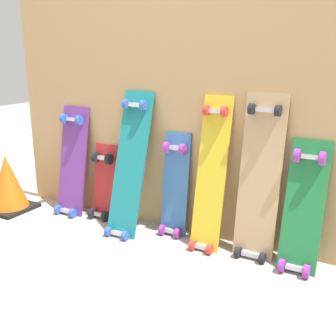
# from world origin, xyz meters

# --- Properties ---
(ground_plane) EXTENTS (12.00, 12.00, 0.00)m
(ground_plane) POSITION_xyz_m (0.00, 0.00, 0.00)
(ground_plane) COLOR #B2AAA0
(plywood_wall_panel) EXTENTS (2.51, 0.04, 1.85)m
(plywood_wall_panel) POSITION_xyz_m (0.00, 0.07, 0.93)
(plywood_wall_panel) COLOR tan
(plywood_wall_panel) RESTS_ON ground
(skateboard_purple) EXTENTS (0.22, 0.22, 0.81)m
(skateboard_purple) POSITION_xyz_m (-0.78, -0.04, 0.34)
(skateboard_purple) COLOR #6B338C
(skateboard_purple) RESTS_ON ground
(skateboard_red) EXTENTS (0.18, 0.16, 0.57)m
(skateboard_red) POSITION_xyz_m (-0.54, -0.02, 0.22)
(skateboard_red) COLOR #B22626
(skateboard_red) RESTS_ON ground
(skateboard_teal) EXTENTS (0.21, 0.33, 0.94)m
(skateboard_teal) POSITION_xyz_m (-0.26, -0.10, 0.40)
(skateboard_teal) COLOR #197A7F
(skateboard_teal) RESTS_ON ground
(skateboard_blue) EXTENTS (0.17, 0.15, 0.70)m
(skateboard_blue) POSITION_xyz_m (0.01, -0.01, 0.29)
(skateboard_blue) COLOR #386BAD
(skateboard_blue) RESTS_ON ground
(skateboard_yellow) EXTENTS (0.17, 0.24, 0.94)m
(skateboard_yellow) POSITION_xyz_m (0.27, -0.05, 0.40)
(skateboard_yellow) COLOR gold
(skateboard_yellow) RESTS_ON ground
(skateboard_natural) EXTENTS (0.23, 0.20, 0.97)m
(skateboard_natural) POSITION_xyz_m (0.54, -0.03, 0.42)
(skateboard_natural) COLOR tan
(skateboard_natural) RESTS_ON ground
(skateboard_green) EXTENTS (0.20, 0.24, 0.74)m
(skateboard_green) POSITION_xyz_m (0.79, -0.06, 0.31)
(skateboard_green) COLOR #1E7238
(skateboard_green) RESTS_ON ground
(traffic_cone) EXTENTS (0.31, 0.31, 0.40)m
(traffic_cone) POSITION_xyz_m (-1.22, -0.24, 0.20)
(traffic_cone) COLOR black
(traffic_cone) RESTS_ON ground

